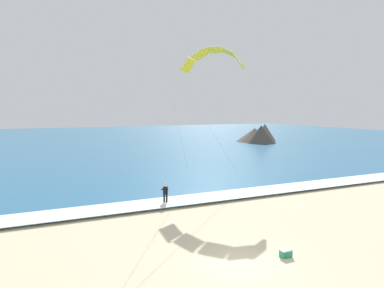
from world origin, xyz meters
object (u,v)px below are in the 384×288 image
surfboard (165,205)px  cooler_box (286,253)px  kite_primary (213,57)px  kitesurfer (165,193)px

surfboard → cooler_box: bearing=-79.5°
kite_primary → cooler_box: size_ratio=21.07×
surfboard → kite_primary: size_ratio=0.12×
surfboard → cooler_box: cooler_box is taller
surfboard → kitesurfer: 0.91m
surfboard → kite_primary: kite_primary is taller
kite_primary → kitesurfer: bearing=-142.0°
kitesurfer → cooler_box: (2.13, -11.52, -0.74)m
kitesurfer → kite_primary: size_ratio=0.14×
surfboard → cooler_box: 11.70m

